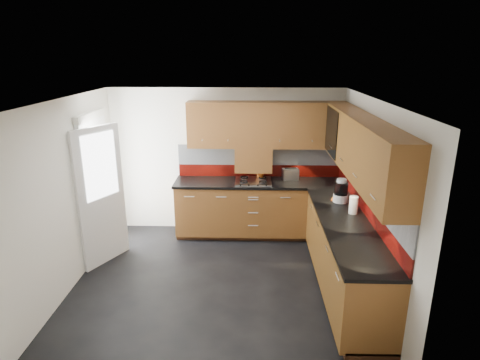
{
  "coord_description": "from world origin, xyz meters",
  "views": [
    {
      "loc": [
        0.42,
        -4.66,
        2.92
      ],
      "look_at": [
        0.26,
        0.65,
        1.23
      ],
      "focal_mm": 30.0,
      "sensor_mm": 36.0,
      "label": 1
    }
  ],
  "objects_px": {
    "gas_hob": "(253,181)",
    "utensil_pot": "(260,173)",
    "food_processor": "(341,191)",
    "toaster": "(290,174)"
  },
  "relations": [
    {
      "from": "food_processor",
      "to": "toaster",
      "type": "bearing_deg",
      "value": 120.3
    },
    {
      "from": "gas_hob",
      "to": "food_processor",
      "type": "distance_m",
      "value": 1.49
    },
    {
      "from": "utensil_pot",
      "to": "toaster",
      "type": "relative_size",
      "value": 1.46
    },
    {
      "from": "gas_hob",
      "to": "utensil_pot",
      "type": "height_order",
      "value": "utensil_pot"
    },
    {
      "from": "utensil_pot",
      "to": "food_processor",
      "type": "height_order",
      "value": "utensil_pot"
    },
    {
      "from": "utensil_pot",
      "to": "toaster",
      "type": "height_order",
      "value": "utensil_pot"
    },
    {
      "from": "gas_hob",
      "to": "utensil_pot",
      "type": "relative_size",
      "value": 1.45
    },
    {
      "from": "gas_hob",
      "to": "food_processor",
      "type": "relative_size",
      "value": 1.75
    },
    {
      "from": "utensil_pot",
      "to": "food_processor",
      "type": "relative_size",
      "value": 1.21
    },
    {
      "from": "toaster",
      "to": "food_processor",
      "type": "relative_size",
      "value": 0.83
    }
  ]
}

